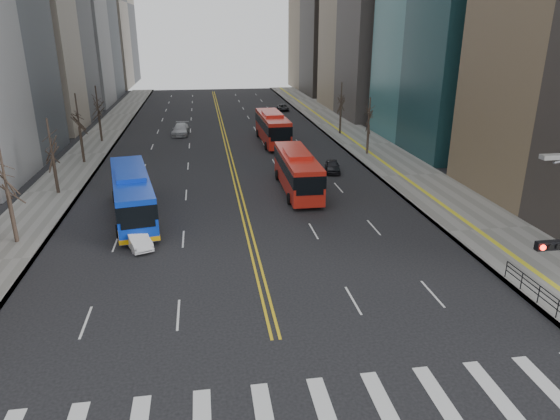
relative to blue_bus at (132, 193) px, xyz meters
name	(u,v)px	position (x,y,z in m)	size (l,w,h in m)	color
ground	(295,416)	(8.62, -23.11, -1.93)	(220.00, 220.00, 0.00)	black
sidewalk_right	(366,144)	(26.12, 21.89, -1.86)	(7.00, 130.00, 0.15)	slate
sidewalk_left	(87,154)	(-7.88, 21.89, -1.86)	(5.00, 130.00, 0.15)	slate
crosswalk	(295,415)	(8.62, -23.11, -1.93)	(26.70, 4.00, 0.01)	silver
centerline	(224,134)	(8.62, 31.89, -1.93)	(0.55, 100.00, 0.01)	gold
pedestrian_railing	(539,291)	(22.92, -17.11, -1.11)	(0.06, 6.06, 1.02)	black
street_trees	(158,128)	(1.44, 11.44, 2.94)	(35.20, 47.20, 7.60)	#2C231B
blue_bus	(132,193)	(0.00, 0.00, 0.00)	(4.90, 13.00, 3.69)	#0C33BE
red_bus_near	(297,169)	(13.93, 4.60, 0.10)	(3.02, 11.57, 3.65)	red
red_bus_far	(272,126)	(14.56, 25.01, 0.22)	(3.24, 12.38, 3.88)	red
car_white	(137,238)	(0.88, -5.89, -1.32)	(1.29, 3.70, 1.22)	silver
car_dark_mid	(333,166)	(18.71, 10.21, -1.32)	(1.44, 3.59, 1.22)	black
car_silver	(181,129)	(2.68, 32.04, -1.18)	(2.11, 5.20, 1.51)	#A5A5AA
car_dark_far	(283,108)	(20.18, 51.16, -1.40)	(1.77, 3.84, 1.07)	black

